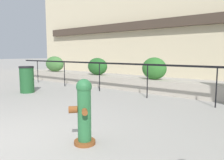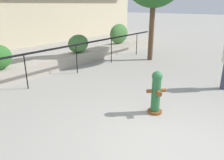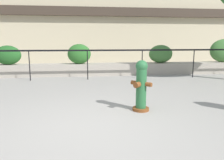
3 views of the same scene
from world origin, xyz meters
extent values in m
plane|color=#9E9991|center=(0.00, 0.00, 0.00)|extent=(120.00, 120.00, 0.00)
cube|color=#ADA393|center=(0.00, 6.00, 0.25)|extent=(18.00, 0.70, 0.50)
cube|color=black|center=(0.00, 4.90, 1.12)|extent=(15.00, 0.05, 0.06)
cylinder|color=black|center=(0.00, 4.90, 0.57)|extent=(0.04, 0.04, 1.15)
cylinder|color=black|center=(2.14, 4.90, 0.57)|extent=(0.04, 0.04, 1.15)
cylinder|color=black|center=(4.29, 4.90, 0.57)|extent=(0.04, 0.04, 1.15)
cylinder|color=black|center=(6.43, 4.90, 0.57)|extent=(0.04, 0.04, 1.15)
ellipsoid|color=#427538|center=(3.28, 6.00, 0.90)|extent=(1.07, 0.67, 0.80)
ellipsoid|color=#427538|center=(6.32, 6.00, 1.03)|extent=(1.39, 0.63, 1.06)
cylinder|color=brown|center=(1.08, 0.92, 0.03)|extent=(0.50, 0.50, 0.06)
cylinder|color=#286638|center=(1.08, 0.92, 0.48)|extent=(0.31, 0.31, 0.85)
sphere|color=#286638|center=(1.08, 0.92, 0.95)|extent=(0.25, 0.25, 0.25)
cylinder|color=brown|center=(0.96, 0.79, 0.59)|extent=(0.18, 0.18, 0.11)
cylinder|color=brown|center=(0.95, 1.04, 0.59)|extent=(0.15, 0.15, 0.09)
cylinder|color=brown|center=(1.21, 0.81, 0.59)|extent=(0.15, 0.15, 0.09)
cylinder|color=brown|center=(5.89, 3.77, 1.37)|extent=(0.24, 0.24, 2.73)
camera|label=1|loc=(3.58, -1.49, 1.48)|focal=35.00mm
camera|label=2|loc=(-3.42, -1.31, 2.57)|focal=35.00mm
camera|label=3|loc=(-0.08, -3.48, 1.47)|focal=35.00mm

